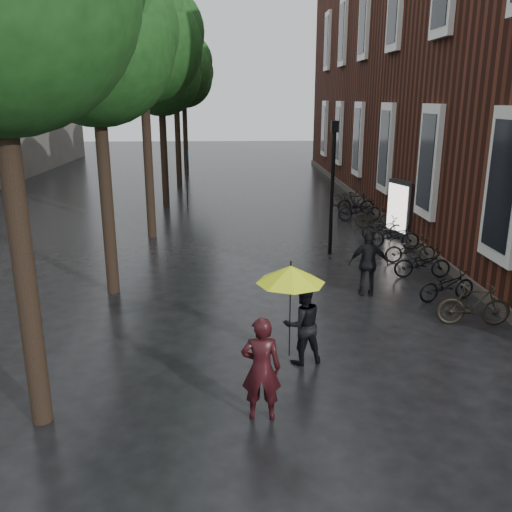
{
  "coord_description": "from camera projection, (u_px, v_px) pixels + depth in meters",
  "views": [
    {
      "loc": [
        -0.94,
        -6.74,
        4.96
      ],
      "look_at": [
        -0.35,
        5.98,
        1.24
      ],
      "focal_mm": 38.0,
      "sensor_mm": 36.0,
      "label": 1
    }
  ],
  "objects": [
    {
      "name": "pedestrian_walking",
      "position": [
        369.0,
        263.0,
        13.98
      ],
      "size": [
        1.06,
        0.56,
        1.72
      ],
      "primitive_type": "imported",
      "rotation": [
        0.0,
        0.0,
        2.99
      ],
      "color": "black",
      "rests_on": "ground"
    },
    {
      "name": "person_black",
      "position": [
        303.0,
        324.0,
        10.38
      ],
      "size": [
        0.9,
        0.78,
        1.6
      ],
      "primitive_type": "imported",
      "rotation": [
        0.0,
        0.0,
        3.39
      ],
      "color": "black",
      "rests_on": "ground"
    },
    {
      "name": "ground",
      "position": [
        299.0,
        452.0,
        7.89
      ],
      "size": [
        120.0,
        120.0,
        0.0
      ],
      "primitive_type": "plane",
      "color": "black"
    },
    {
      "name": "street_trees",
      "position": [
        152.0,
        62.0,
        21.2
      ],
      "size": [
        4.33,
        34.03,
        8.91
      ],
      "color": "black",
      "rests_on": "ground"
    },
    {
      "name": "brick_building",
      "position": [
        473.0,
        75.0,
        25.34
      ],
      "size": [
        10.2,
        33.2,
        12.0
      ],
      "color": "#38160F",
      "rests_on": "ground"
    },
    {
      "name": "parked_bicycles",
      "position": [
        387.0,
        231.0,
        19.12
      ],
      "size": [
        1.98,
        14.95,
        0.98
      ],
      "color": "black",
      "rests_on": "ground"
    },
    {
      "name": "person_burgundy",
      "position": [
        261.0,
        369.0,
        8.52
      ],
      "size": [
        0.66,
        0.46,
        1.74
      ],
      "primitive_type": "imported",
      "rotation": [
        0.0,
        0.0,
        3.08
      ],
      "color": "black",
      "rests_on": "ground"
    },
    {
      "name": "ad_lightbox",
      "position": [
        401.0,
        209.0,
        19.87
      ],
      "size": [
        0.32,
        1.38,
        2.09
      ],
      "rotation": [
        0.0,
        0.0,
        0.31
      ],
      "color": "black",
      "rests_on": "ground"
    },
    {
      "name": "cycle_sign",
      "position": [
        187.0,
        170.0,
        25.03
      ],
      "size": [
        0.14,
        0.49,
        2.69
      ],
      "rotation": [
        0.0,
        0.0,
        0.04
      ],
      "color": "#262628",
      "rests_on": "ground"
    },
    {
      "name": "lamp_post",
      "position": [
        333.0,
        175.0,
        17.23
      ],
      "size": [
        0.22,
        0.22,
        4.29
      ],
      "rotation": [
        0.0,
        0.0,
        0.38
      ],
      "color": "black",
      "rests_on": "ground"
    },
    {
      "name": "lime_umbrella",
      "position": [
        291.0,
        274.0,
        9.13
      ],
      "size": [
        1.19,
        1.19,
        1.74
      ],
      "rotation": [
        0.0,
        0.0,
        0.43
      ],
      "color": "black",
      "rests_on": "ground"
    }
  ]
}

